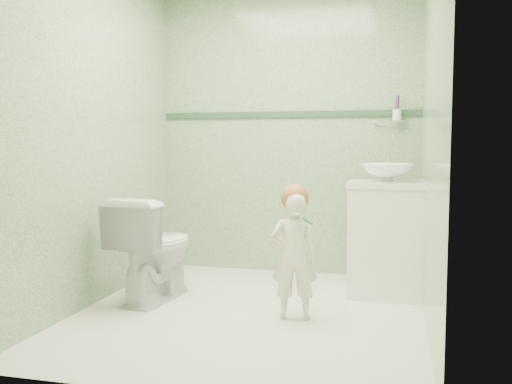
# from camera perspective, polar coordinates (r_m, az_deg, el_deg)

# --- Properties ---
(ground) EXTENTS (2.50, 2.50, 0.00)m
(ground) POSITION_cam_1_polar(r_m,az_deg,el_deg) (3.74, -0.57, -12.18)
(ground) COLOR silver
(ground) RESTS_ON ground
(room_shell) EXTENTS (2.50, 2.54, 2.40)m
(room_shell) POSITION_cam_1_polar(r_m,az_deg,el_deg) (3.58, -0.59, 6.52)
(room_shell) COLOR gray
(room_shell) RESTS_ON ground
(trim_stripe) EXTENTS (2.20, 0.02, 0.05)m
(trim_stripe) POSITION_cam_1_polar(r_m,az_deg,el_deg) (4.79, 3.20, 7.88)
(trim_stripe) COLOR #2B4C32
(trim_stripe) RESTS_ON room_shell
(vanity) EXTENTS (0.52, 0.50, 0.80)m
(vanity) POSITION_cam_1_polar(r_m,az_deg,el_deg) (4.22, 13.04, -4.77)
(vanity) COLOR white
(vanity) RESTS_ON ground
(counter) EXTENTS (0.54, 0.52, 0.04)m
(counter) POSITION_cam_1_polar(r_m,az_deg,el_deg) (4.17, 13.14, 0.79)
(counter) COLOR white
(counter) RESTS_ON vanity
(basin) EXTENTS (0.37, 0.37, 0.13)m
(basin) POSITION_cam_1_polar(r_m,az_deg,el_deg) (4.17, 13.17, 1.94)
(basin) COLOR white
(basin) RESTS_ON counter
(faucet) EXTENTS (0.03, 0.13, 0.18)m
(faucet) POSITION_cam_1_polar(r_m,az_deg,el_deg) (4.35, 13.23, 3.11)
(faucet) COLOR silver
(faucet) RESTS_ON counter
(cup_holder) EXTENTS (0.26, 0.07, 0.21)m
(cup_holder) POSITION_cam_1_polar(r_m,az_deg,el_deg) (4.65, 14.03, 7.62)
(cup_holder) COLOR silver
(cup_holder) RESTS_ON room_shell
(toilet) EXTENTS (0.50, 0.77, 0.74)m
(toilet) POSITION_cam_1_polar(r_m,az_deg,el_deg) (4.04, -10.28, -5.60)
(toilet) COLOR white
(toilet) RESTS_ON ground
(toddler) EXTENTS (0.32, 0.24, 0.80)m
(toddler) POSITION_cam_1_polar(r_m,az_deg,el_deg) (3.54, 3.88, -6.53)
(toddler) COLOR white
(toddler) RESTS_ON ground
(hair_cap) EXTENTS (0.18, 0.18, 0.18)m
(hair_cap) POSITION_cam_1_polar(r_m,az_deg,el_deg) (3.51, 3.99, -0.61)
(hair_cap) COLOR #A25D30
(hair_cap) RESTS_ON toddler
(teal_toothbrush) EXTENTS (0.11, 0.14, 0.08)m
(teal_toothbrush) POSITION_cam_1_polar(r_m,az_deg,el_deg) (3.37, 5.14, -2.90)
(teal_toothbrush) COLOR #118258
(teal_toothbrush) RESTS_ON toddler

